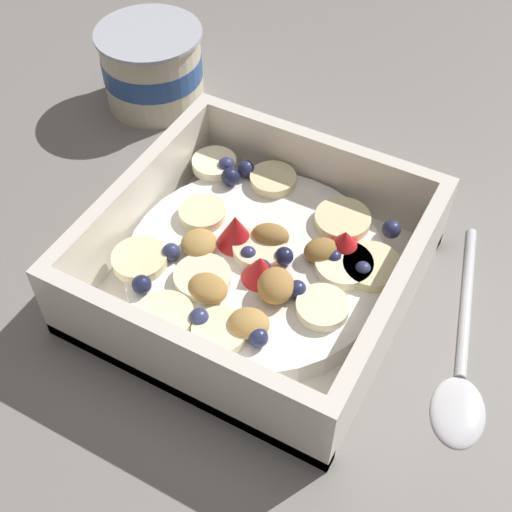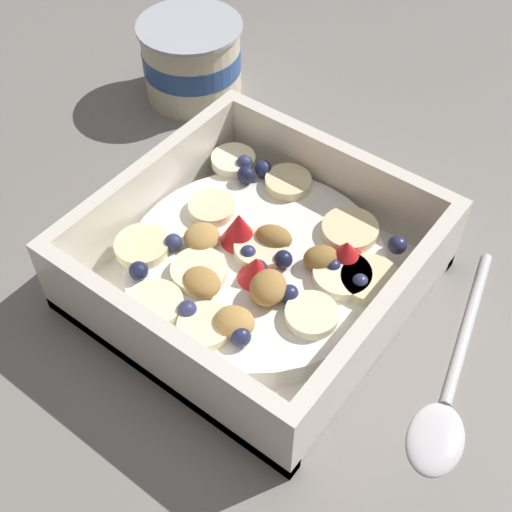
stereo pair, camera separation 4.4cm
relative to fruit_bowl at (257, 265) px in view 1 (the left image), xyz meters
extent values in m
plane|color=gray|center=(0.01, 0.01, -0.02)|extent=(2.40, 2.40, 0.00)
cube|color=white|center=(0.00, 0.00, -0.02)|extent=(0.19, 0.19, 0.01)
cube|color=white|center=(0.00, -0.09, 0.01)|extent=(0.19, 0.01, 0.06)
cube|color=white|center=(0.00, 0.09, 0.01)|extent=(0.19, 0.01, 0.06)
cube|color=white|center=(-0.09, 0.00, 0.01)|extent=(0.01, 0.17, 0.06)
cube|color=white|center=(0.09, 0.00, 0.01)|extent=(0.01, 0.17, 0.06)
cylinder|color=white|center=(0.00, 0.00, 0.00)|extent=(0.17, 0.17, 0.02)
cylinder|color=#F4EAB7|center=(0.01, -0.06, 0.01)|extent=(0.04, 0.04, 0.01)
cylinder|color=beige|center=(0.04, 0.06, 0.01)|extent=(0.05, 0.05, 0.01)
cylinder|color=#F7EFC6|center=(-0.07, 0.06, 0.01)|extent=(0.03, 0.03, 0.01)
cylinder|color=beige|center=(-0.06, -0.04, 0.01)|extent=(0.04, 0.04, 0.01)
cylinder|color=beige|center=(-0.02, 0.07, 0.01)|extent=(0.04, 0.04, 0.01)
cylinder|color=#F4EAB7|center=(-0.05, 0.02, 0.01)|extent=(0.05, 0.05, 0.01)
cylinder|color=#F4EAB7|center=(0.00, 0.00, 0.01)|extent=(0.04, 0.04, 0.01)
cylinder|color=#F7EFC6|center=(0.05, -0.02, 0.01)|extent=(0.04, 0.04, 0.01)
cylinder|color=#F4EAB7|center=(-0.03, -0.07, 0.01)|extent=(0.04, 0.04, 0.01)
cylinder|color=beige|center=(0.07, 0.03, 0.01)|extent=(0.05, 0.05, 0.01)
cylinder|color=#F7EFC6|center=(-0.02, -0.03, 0.01)|extent=(0.05, 0.05, 0.01)
cylinder|color=#F7EFC6|center=(0.05, 0.02, 0.01)|extent=(0.05, 0.05, 0.01)
cone|color=red|center=(0.01, -0.01, 0.02)|extent=(0.03, 0.03, 0.02)
cone|color=red|center=(0.05, 0.03, 0.02)|extent=(0.04, 0.04, 0.02)
cone|color=red|center=(-0.02, 0.00, 0.02)|extent=(0.03, 0.03, 0.02)
sphere|color=#191E3D|center=(-0.05, -0.06, 0.01)|extent=(0.01, 0.01, 0.01)
sphere|color=navy|center=(-0.05, -0.03, 0.01)|extent=(0.01, 0.01, 0.01)
sphere|color=#191E3D|center=(-0.05, 0.05, 0.01)|extent=(0.01, 0.01, 0.01)
sphere|color=#191E3D|center=(0.02, 0.01, 0.01)|extent=(0.01, 0.01, 0.01)
sphere|color=#23284C|center=(0.07, 0.06, 0.01)|extent=(0.01, 0.01, 0.01)
sphere|color=#191E3D|center=(-0.01, -0.04, 0.01)|extent=(0.01, 0.01, 0.01)
sphere|color=navy|center=(-0.01, -0.06, 0.01)|extent=(0.01, 0.01, 0.01)
sphere|color=navy|center=(-0.06, 0.06, 0.01)|extent=(0.01, 0.01, 0.01)
sphere|color=#23284C|center=(0.04, -0.01, 0.01)|extent=(0.01, 0.01, 0.01)
sphere|color=#23284C|center=(-0.04, 0.07, 0.01)|extent=(0.01, 0.01, 0.01)
sphere|color=navy|center=(0.00, 0.00, 0.01)|extent=(0.01, 0.01, 0.01)
sphere|color=#23284C|center=(0.03, -0.06, 0.01)|extent=(0.01, 0.01, 0.01)
sphere|color=navy|center=(0.06, 0.02, 0.01)|extent=(0.01, 0.01, 0.01)
sphere|color=#23284C|center=(0.01, -0.01, 0.01)|extent=(0.01, 0.01, 0.01)
sphere|color=#23284C|center=(0.04, 0.02, 0.01)|extent=(0.01, 0.01, 0.01)
ellipsoid|color=#AD7F42|center=(0.02, -0.02, 0.02)|extent=(0.03, 0.03, 0.02)
ellipsoid|color=tan|center=(0.02, -0.05, 0.01)|extent=(0.03, 0.03, 0.01)
ellipsoid|color=tan|center=(-0.04, -0.01, 0.01)|extent=(0.03, 0.03, 0.01)
ellipsoid|color=olive|center=(0.04, 0.02, 0.01)|extent=(0.03, 0.03, 0.01)
ellipsoid|color=#AD7F42|center=(-0.01, -0.04, 0.01)|extent=(0.03, 0.02, 0.01)
ellipsoid|color=olive|center=(0.00, 0.02, 0.01)|extent=(0.03, 0.02, 0.01)
ellipsoid|color=silver|center=(0.15, -0.03, -0.02)|extent=(0.04, 0.05, 0.01)
cylinder|color=silver|center=(0.13, 0.06, -0.02)|extent=(0.04, 0.12, 0.01)
cylinder|color=beige|center=(-0.18, 0.14, 0.01)|extent=(0.08, 0.08, 0.06)
cylinder|color=#2D5193|center=(-0.18, 0.14, 0.01)|extent=(0.08, 0.08, 0.02)
cylinder|color=#B7BCC6|center=(-0.18, 0.14, 0.04)|extent=(0.09, 0.09, 0.00)
camera|label=1|loc=(0.14, -0.25, 0.34)|focal=47.93mm
camera|label=2|loc=(0.17, -0.23, 0.34)|focal=47.93mm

